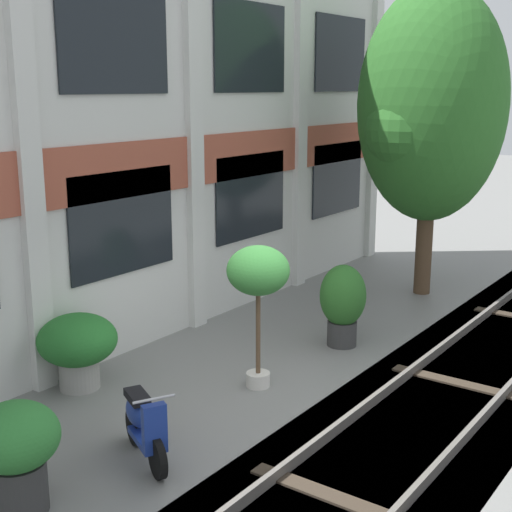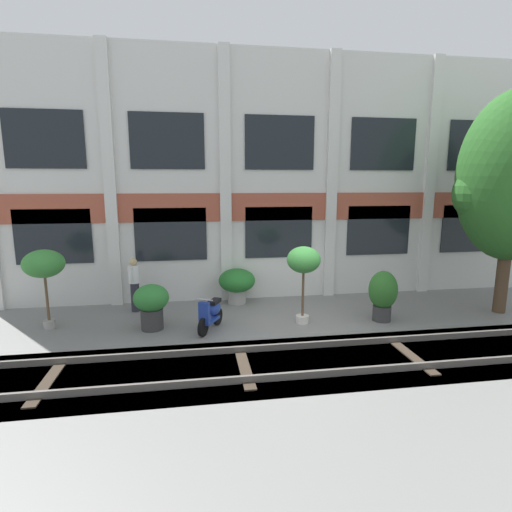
{
  "view_description": "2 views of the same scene",
  "coord_description": "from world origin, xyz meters",
  "px_view_note": "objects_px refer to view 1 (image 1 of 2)",
  "views": [
    {
      "loc": [
        -8.02,
        -5.67,
        4.42
      ],
      "look_at": [
        1.27,
        1.02,
        1.69
      ],
      "focal_mm": 50.0,
      "sensor_mm": 36.0,
      "label": 1
    },
    {
      "loc": [
        -2.82,
        -10.21,
        3.89
      ],
      "look_at": [
        -1.07,
        0.93,
        1.81
      ],
      "focal_mm": 28.0,
      "sensor_mm": 36.0,
      "label": 2
    }
  ],
  "objects_px": {
    "broadleaf_tree": "(432,109)",
    "scooter_near_curb": "(143,425)",
    "potted_plant_stone_basin": "(78,344)",
    "potted_plant_ribbed_drum": "(343,301)",
    "potted_plant_fluted_column": "(16,449)",
    "potted_plant_low_pan": "(258,276)"
  },
  "relations": [
    {
      "from": "potted_plant_ribbed_drum",
      "to": "potted_plant_low_pan",
      "type": "bearing_deg",
      "value": 175.98
    },
    {
      "from": "potted_plant_ribbed_drum",
      "to": "potted_plant_stone_basin",
      "type": "bearing_deg",
      "value": 149.5
    },
    {
      "from": "broadleaf_tree",
      "to": "scooter_near_curb",
      "type": "distance_m",
      "value": 9.41
    },
    {
      "from": "broadleaf_tree",
      "to": "potted_plant_ribbed_drum",
      "type": "distance_m",
      "value": 5.02
    },
    {
      "from": "scooter_near_curb",
      "to": "potted_plant_low_pan",
      "type": "bearing_deg",
      "value": 120.1
    },
    {
      "from": "potted_plant_ribbed_drum",
      "to": "broadleaf_tree",
      "type": "bearing_deg",
      "value": 2.46
    },
    {
      "from": "potted_plant_fluted_column",
      "to": "potted_plant_ribbed_drum",
      "type": "distance_m",
      "value": 6.42
    },
    {
      "from": "potted_plant_stone_basin",
      "to": "broadleaf_tree",
      "type": "bearing_deg",
      "value": -15.3
    },
    {
      "from": "potted_plant_stone_basin",
      "to": "scooter_near_curb",
      "type": "xyz_separation_m",
      "value": [
        -0.93,
        -2.25,
        -0.26
      ]
    },
    {
      "from": "potted_plant_low_pan",
      "to": "potted_plant_stone_basin",
      "type": "height_order",
      "value": "potted_plant_low_pan"
    },
    {
      "from": "potted_plant_fluted_column",
      "to": "scooter_near_curb",
      "type": "height_order",
      "value": "potted_plant_fluted_column"
    },
    {
      "from": "potted_plant_low_pan",
      "to": "potted_plant_fluted_column",
      "type": "distance_m",
      "value": 4.25
    },
    {
      "from": "potted_plant_stone_basin",
      "to": "potted_plant_fluted_column",
      "type": "height_order",
      "value": "potted_plant_fluted_column"
    },
    {
      "from": "broadleaf_tree",
      "to": "potted_plant_stone_basin",
      "type": "height_order",
      "value": "broadleaf_tree"
    },
    {
      "from": "broadleaf_tree",
      "to": "scooter_near_curb",
      "type": "height_order",
      "value": "broadleaf_tree"
    },
    {
      "from": "potted_plant_stone_basin",
      "to": "scooter_near_curb",
      "type": "bearing_deg",
      "value": -112.43
    },
    {
      "from": "scooter_near_curb",
      "to": "potted_plant_ribbed_drum",
      "type": "bearing_deg",
      "value": 117.03
    },
    {
      "from": "potted_plant_stone_basin",
      "to": "potted_plant_ribbed_drum",
      "type": "bearing_deg",
      "value": -30.5
    },
    {
      "from": "potted_plant_low_pan",
      "to": "broadleaf_tree",
      "type": "bearing_deg",
      "value": 0.06
    },
    {
      "from": "potted_plant_low_pan",
      "to": "scooter_near_curb",
      "type": "relative_size",
      "value": 1.72
    },
    {
      "from": "scooter_near_curb",
      "to": "potted_plant_fluted_column",
      "type": "bearing_deg",
      "value": -72.18
    },
    {
      "from": "potted_plant_low_pan",
      "to": "potted_plant_fluted_column",
      "type": "relative_size",
      "value": 1.77
    }
  ]
}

